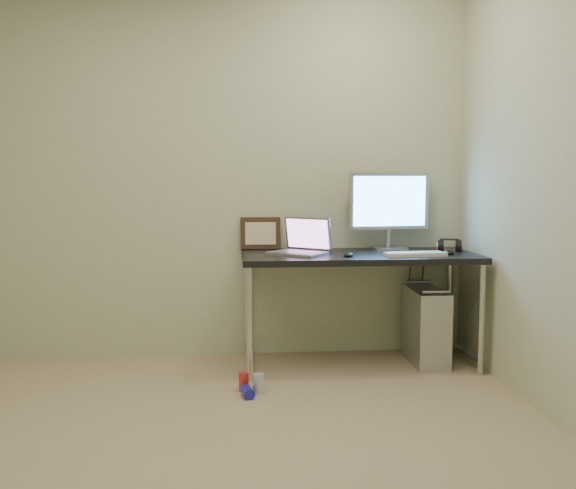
# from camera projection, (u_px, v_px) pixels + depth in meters

# --- Properties ---
(floor) EXTENTS (3.50, 3.50, 0.00)m
(floor) POSITION_uv_depth(u_px,v_px,m) (209.00, 463.00, 2.81)
(floor) COLOR tan
(floor) RESTS_ON ground
(wall_back) EXTENTS (3.50, 0.02, 2.50)m
(wall_back) POSITION_uv_depth(u_px,v_px,m) (215.00, 177.00, 4.42)
(wall_back) COLOR beige
(wall_back) RESTS_ON ground
(desk) EXTENTS (1.54, 0.67, 0.75)m
(desk) POSITION_uv_depth(u_px,v_px,m) (359.00, 266.00, 4.23)
(desk) COLOR black
(desk) RESTS_ON ground
(tower_computer) EXTENTS (0.22, 0.48, 0.53)m
(tower_computer) POSITION_uv_depth(u_px,v_px,m) (426.00, 326.00, 4.32)
(tower_computer) COLOR #B1B0B5
(tower_computer) RESTS_ON ground
(cable_a) EXTENTS (0.01, 0.16, 0.69)m
(cable_a) POSITION_uv_depth(u_px,v_px,m) (408.00, 297.00, 4.58)
(cable_a) COLOR black
(cable_a) RESTS_ON ground
(cable_b) EXTENTS (0.02, 0.11, 0.71)m
(cable_b) POSITION_uv_depth(u_px,v_px,m) (421.00, 300.00, 4.57)
(cable_b) COLOR black
(cable_b) RESTS_ON ground
(can_red) EXTENTS (0.07, 0.07, 0.11)m
(can_red) POSITION_uv_depth(u_px,v_px,m) (244.00, 382.00, 3.76)
(can_red) COLOR red
(can_red) RESTS_ON ground
(can_white) EXTENTS (0.07, 0.07, 0.12)m
(can_white) POSITION_uv_depth(u_px,v_px,m) (258.00, 384.00, 3.71)
(can_white) COLOR silver
(can_white) RESTS_ON ground
(can_blue) EXTENTS (0.08, 0.12, 0.06)m
(can_blue) POSITION_uv_depth(u_px,v_px,m) (247.00, 392.00, 3.65)
(can_blue) COLOR #1F1DC1
(can_blue) RESTS_ON ground
(laptop) EXTENTS (0.44, 0.43, 0.24)m
(laptop) POSITION_uv_depth(u_px,v_px,m) (302.00, 246.00, 4.18)
(laptop) COLOR #A4A4AB
(laptop) RESTS_ON desk
(monitor) EXTENTS (0.57, 0.19, 0.53)m
(monitor) POSITION_uv_depth(u_px,v_px,m) (389.00, 205.00, 4.42)
(monitor) COLOR #A4A4AB
(monitor) RESTS_ON desk
(keyboard) EXTENTS (0.40, 0.16, 0.02)m
(keyboard) POSITION_uv_depth(u_px,v_px,m) (415.00, 254.00, 4.08)
(keyboard) COLOR silver
(keyboard) RESTS_ON desk
(mouse_right) EXTENTS (0.09, 0.12, 0.04)m
(mouse_right) POSITION_uv_depth(u_px,v_px,m) (449.00, 251.00, 4.17)
(mouse_right) COLOR black
(mouse_right) RESTS_ON desk
(mouse_left) EXTENTS (0.09, 0.11, 0.03)m
(mouse_left) POSITION_uv_depth(u_px,v_px,m) (348.00, 254.00, 4.05)
(mouse_left) COLOR black
(mouse_left) RESTS_ON desk
(headphones) EXTENTS (0.18, 0.10, 0.11)m
(headphones) POSITION_uv_depth(u_px,v_px,m) (450.00, 247.00, 4.34)
(headphones) COLOR black
(headphones) RESTS_ON desk
(picture_frame) EXTENTS (0.28, 0.09, 0.22)m
(picture_frame) POSITION_uv_depth(u_px,v_px,m) (260.00, 233.00, 4.45)
(picture_frame) COLOR black
(picture_frame) RESTS_ON desk
(webcam) EXTENTS (0.05, 0.04, 0.12)m
(webcam) POSITION_uv_depth(u_px,v_px,m) (301.00, 236.00, 4.45)
(webcam) COLOR silver
(webcam) RESTS_ON desk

